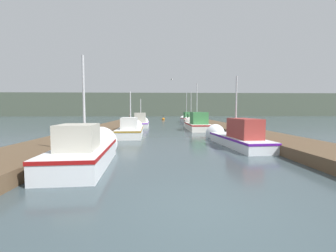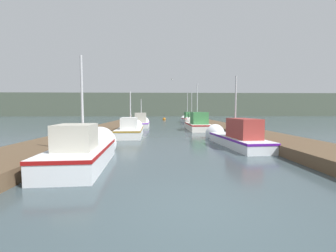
{
  "view_description": "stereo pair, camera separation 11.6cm",
  "coord_description": "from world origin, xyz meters",
  "views": [
    {
      "loc": [
        -0.72,
        -3.93,
        1.84
      ],
      "look_at": [
        -0.07,
        13.42,
        0.61
      ],
      "focal_mm": 24.0,
      "sensor_mm": 36.0,
      "label": 1
    },
    {
      "loc": [
        -0.6,
        -3.93,
        1.84
      ],
      "look_at": [
        -0.07,
        13.42,
        0.61
      ],
      "focal_mm": 24.0,
      "sensor_mm": 36.0,
      "label": 2
    }
  ],
  "objects": [
    {
      "name": "fishing_boat_2",
      "position": [
        -2.86,
        12.99,
        0.4
      ],
      "size": [
        1.94,
        6.3,
        3.71
      ],
      "rotation": [
        0.0,
        0.0,
        0.05
      ],
      "color": "silver",
      "rests_on": "ground_plane"
    },
    {
      "name": "dock_right",
      "position": [
        5.47,
        16.0,
        0.21
      ],
      "size": [
        2.64,
        40.0,
        0.43
      ],
      "color": "brown",
      "rests_on": "ground_plane"
    },
    {
      "name": "channel_buoy",
      "position": [
        -0.04,
        38.02,
        0.16
      ],
      "size": [
        0.57,
        0.57,
        1.07
      ],
      "color": "#BF6513",
      "rests_on": "ground_plane"
    },
    {
      "name": "fishing_boat_5",
      "position": [
        3.34,
        25.15,
        0.43
      ],
      "size": [
        1.45,
        5.63,
        4.58
      ],
      "rotation": [
        0.0,
        0.0,
        -0.0
      ],
      "color": "silver",
      "rests_on": "ground_plane"
    },
    {
      "name": "dock_left",
      "position": [
        -5.47,
        16.0,
        0.21
      ],
      "size": [
        2.64,
        40.0,
        0.43
      ],
      "color": "brown",
      "rests_on": "ground_plane"
    },
    {
      "name": "distant_shore_ridge",
      "position": [
        0.0,
        71.87,
        3.53
      ],
      "size": [
        120.0,
        16.0,
        7.06
      ],
      "color": "#4C5647",
      "rests_on": "ground_plane"
    },
    {
      "name": "ground_plane",
      "position": [
        0.0,
        0.0,
        0.0
      ],
      "size": [
        200.0,
        200.0,
        0.0
      ],
      "color": "#38474C"
    },
    {
      "name": "mooring_piling_1",
      "position": [
        -4.12,
        29.04,
        0.56
      ],
      "size": [
        0.34,
        0.34,
        1.1
      ],
      "color": "#473523",
      "rests_on": "ground_plane"
    },
    {
      "name": "fishing_boat_3",
      "position": [
        2.78,
        17.26,
        0.53
      ],
      "size": [
        1.87,
        5.97,
        4.87
      ],
      "rotation": [
        0.0,
        0.0,
        0.01
      ],
      "color": "silver",
      "rests_on": "ground_plane"
    },
    {
      "name": "mooring_piling_0",
      "position": [
        -4.2,
        32.5,
        0.54
      ],
      "size": [
        0.29,
        0.29,
        1.07
      ],
      "color": "#473523",
      "rests_on": "ground_plane"
    },
    {
      "name": "seagull_lead",
      "position": [
        0.67,
        22.58,
        5.44
      ],
      "size": [
        0.29,
        0.56,
        0.12
      ],
      "rotation": [
        0.0,
        0.0,
        1.45
      ],
      "color": "white"
    },
    {
      "name": "mooring_piling_2",
      "position": [
        -4.03,
        21.28,
        0.65
      ],
      "size": [
        0.27,
        0.27,
        1.3
      ],
      "color": "#473523",
      "rests_on": "ground_plane"
    },
    {
      "name": "fishing_boat_1",
      "position": [
        3.24,
        7.84,
        0.44
      ],
      "size": [
        1.91,
        6.07,
        4.0
      ],
      "rotation": [
        0.0,
        0.0,
        0.09
      ],
      "color": "silver",
      "rests_on": "ground_plane"
    },
    {
      "name": "fishing_boat_4",
      "position": [
        -2.83,
        21.49,
        0.44
      ],
      "size": [
        1.81,
        5.61,
        3.61
      ],
      "rotation": [
        0.0,
        0.0,
        0.02
      ],
      "color": "silver",
      "rests_on": "ground_plane"
    },
    {
      "name": "fishing_boat_6",
      "position": [
        3.33,
        29.87,
        0.52
      ],
      "size": [
        1.68,
        4.57,
        4.7
      ],
      "rotation": [
        0.0,
        0.0,
        0.08
      ],
      "color": "silver",
      "rests_on": "ground_plane"
    },
    {
      "name": "fishing_boat_0",
      "position": [
        -3.27,
        4.06,
        0.44
      ],
      "size": [
        1.92,
        5.15,
        4.08
      ],
      "rotation": [
        0.0,
        0.0,
        0.07
      ],
      "color": "silver",
      "rests_on": "ground_plane"
    }
  ]
}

